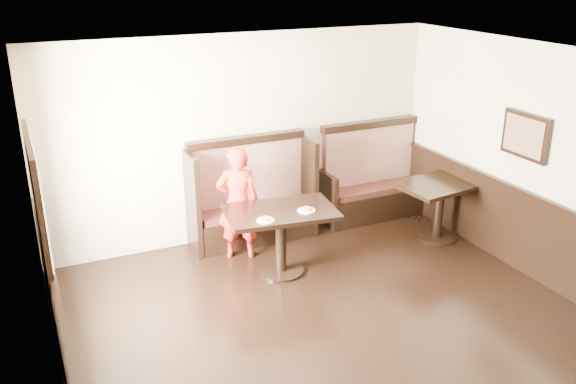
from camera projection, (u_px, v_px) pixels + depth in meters
ground at (381, 372)px, 5.78m from camera, size 7.00×7.00×0.00m
room_shell at (341, 304)px, 5.67m from camera, size 7.00×7.00×7.00m
booth_main at (251, 203)px, 8.39m from camera, size 1.75×0.72×1.45m
booth_neighbor at (372, 186)px, 9.17m from camera, size 1.65×0.72×1.45m
table_main at (281, 225)px, 7.41m from camera, size 1.42×1.00×0.84m
table_neighbor at (440, 196)px, 8.36m from camera, size 1.29×0.93×0.83m
child at (238, 203)px, 7.78m from camera, size 0.64×0.53×1.51m
pizza_plate_left at (266, 220)px, 7.04m from camera, size 0.21×0.21×0.04m
pizza_plate_right at (306, 210)px, 7.31m from camera, size 0.22×0.22×0.04m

